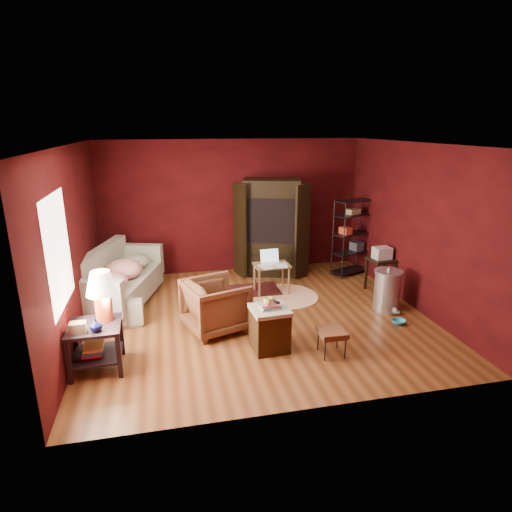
{
  "coord_description": "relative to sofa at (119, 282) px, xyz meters",
  "views": [
    {
      "loc": [
        -1.45,
        -6.38,
        3.08
      ],
      "look_at": [
        0.0,
        0.2,
        1.0
      ],
      "focal_mm": 30.0,
      "sensor_mm": 36.0,
      "label": 1
    }
  ],
  "objects": [
    {
      "name": "tv_armoire",
      "position": [
        3.03,
        1.01,
        0.64
      ],
      "size": [
        1.52,
        1.12,
        2.02
      ],
      "rotation": [
        0.0,
        0.0,
        -0.3
      ],
      "color": "black",
      "rests_on": "ground"
    },
    {
      "name": "wire_shelving",
      "position": [
        4.67,
        0.63,
        0.47
      ],
      "size": [
        0.85,
        0.6,
        1.61
      ],
      "rotation": [
        0.0,
        0.0,
        0.36
      ],
      "color": "black",
      "rests_on": "ground"
    },
    {
      "name": "pet_bowl_turquoise",
      "position": [
        4.44,
        -1.8,
        -0.3
      ],
      "size": [
        0.22,
        0.09,
        0.22
      ],
      "primitive_type": "imported",
      "rotation": [
        0.0,
        0.0,
        0.11
      ],
      "color": "#299DC0",
      "rests_on": "ground"
    },
    {
      "name": "hamper",
      "position": [
        2.21,
        -2.11,
        -0.08
      ],
      "size": [
        0.55,
        0.55,
        0.72
      ],
      "rotation": [
        0.0,
        0.0,
        0.07
      ],
      "color": "#3C220D",
      "rests_on": "ground"
    },
    {
      "name": "armchair",
      "position": [
        1.54,
        -1.35,
        0.03
      ],
      "size": [
        1.03,
        1.07,
        0.89
      ],
      "primitive_type": "imported",
      "rotation": [
        0.0,
        0.0,
        1.88
      ],
      "color": "black",
      "rests_on": "ground"
    },
    {
      "name": "laptop_desk",
      "position": [
        2.77,
        -0.03,
        0.09
      ],
      "size": [
        0.67,
        0.54,
        0.81
      ],
      "rotation": [
        0.0,
        0.0,
        0.03
      ],
      "color": "brown",
      "rests_on": "ground"
    },
    {
      "name": "pet_bowl_steel",
      "position": [
        4.54,
        -1.43,
        -0.3
      ],
      "size": [
        0.23,
        0.12,
        0.23
      ],
      "primitive_type": "imported",
      "rotation": [
        0.0,
        0.0,
        -0.28
      ],
      "color": "silver",
      "rests_on": "ground"
    },
    {
      "name": "side_table",
      "position": [
        -0.06,
        -2.07,
        0.37
      ],
      "size": [
        0.68,
        0.68,
        1.3
      ],
      "rotation": [
        0.0,
        0.0,
        0.03
      ],
      "color": "black",
      "rests_on": "ground"
    },
    {
      "name": "rug_round",
      "position": [
        2.96,
        -0.29,
        -0.41
      ],
      "size": [
        1.33,
        1.33,
        0.01
      ],
      "rotation": [
        0.0,
        0.0,
        -0.07
      ],
      "color": "#F6ECCD",
      "rests_on": "ground"
    },
    {
      "name": "small_stand",
      "position": [
        4.8,
        -0.43,
        0.25
      ],
      "size": [
        0.48,
        0.48,
        0.88
      ],
      "rotation": [
        0.0,
        0.0,
        0.08
      ],
      "color": "black",
      "rests_on": "ground"
    },
    {
      "name": "trash_can",
      "position": [
        4.52,
        -1.21,
        -0.05
      ],
      "size": [
        0.62,
        0.62,
        0.76
      ],
      "rotation": [
        0.0,
        0.0,
        0.36
      ],
      "color": "silver",
      "rests_on": "ground"
    },
    {
      "name": "vase",
      "position": [
        -0.07,
        -2.31,
        0.29
      ],
      "size": [
        0.19,
        0.19,
        0.16
      ],
      "primitive_type": "imported",
      "rotation": [
        0.0,
        0.0,
        -0.19
      ],
      "color": "#0E1146",
      "rests_on": "side_table"
    },
    {
      "name": "footstool",
      "position": [
        3.01,
        -2.45,
        -0.09
      ],
      "size": [
        0.37,
        0.37,
        0.37
      ],
      "rotation": [
        0.0,
        0.0,
        -0.02
      ],
      "color": "black",
      "rests_on": "ground"
    },
    {
      "name": "sofa",
      "position": [
        0.0,
        0.0,
        0.0
      ],
      "size": [
        0.64,
        2.11,
        0.82
      ],
      "primitive_type": "imported",
      "rotation": [
        0.0,
        0.0,
        1.59
      ],
      "color": "#A3A38D",
      "rests_on": "ground"
    },
    {
      "name": "mug",
      "position": [
        2.17,
        -2.15,
        0.35
      ],
      "size": [
        0.15,
        0.13,
        0.13
      ],
      "primitive_type": "imported",
      "rotation": [
        0.0,
        0.0,
        0.31
      ],
      "color": "#EDE174",
      "rests_on": "hamper"
    },
    {
      "name": "sofa_cushions",
      "position": [
        -0.02,
        -0.01,
        0.04
      ],
      "size": [
        1.48,
        2.37,
        0.93
      ],
      "rotation": [
        0.0,
        0.0,
        -0.3
      ],
      "color": "#A3A38D",
      "rests_on": "sofa"
    },
    {
      "name": "rug_oriental",
      "position": [
        2.4,
        0.11,
        -0.4
      ],
      "size": [
        1.09,
        0.73,
        0.01
      ],
      "rotation": [
        0.0,
        0.0,
        0.02
      ],
      "color": "#541616",
      "rests_on": "ground"
    },
    {
      "name": "room",
      "position": [
        2.25,
        -1.05,
        0.99
      ],
      "size": [
        5.54,
        5.04,
        2.84
      ],
      "color": "brown",
      "rests_on": "ground"
    }
  ]
}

